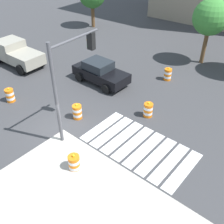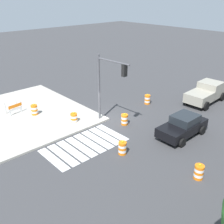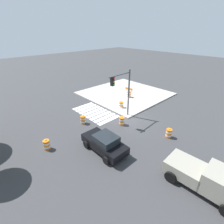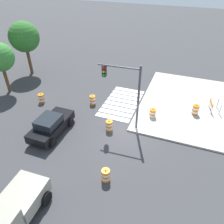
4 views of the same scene
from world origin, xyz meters
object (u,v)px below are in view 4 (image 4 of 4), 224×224
Objects in this scene: traffic_barrel_median_near at (106,175)px; traffic_light_pole at (124,86)px; traffic_barrel_far_curb at (153,114)px; pickup_truck at (4,221)px; traffic_barrel_on_sidewalk at (196,110)px; street_tree_streetside_mid at (24,37)px; traffic_barrel_near_corner at (93,100)px; street_tree_streetside_near at (0,57)px; construction_barricade at (213,105)px; traffic_barrel_crosswalk_end at (41,98)px; traffic_barrel_median_far at (109,126)px; sports_car at (51,125)px.

traffic_barrel_median_near is 0.19× the size of traffic_light_pole.
pickup_truck is at bearing 158.37° from traffic_barrel_far_curb.
traffic_barrel_on_sidewalk is 0.17× the size of street_tree_streetside_mid.
street_tree_streetside_near is (-0.83, 9.42, 3.33)m from traffic_barrel_near_corner.
construction_barricade is 0.26× the size of street_tree_streetside_near.
traffic_barrel_median_near is (-6.45, -9.41, 0.00)m from traffic_barrel_crosswalk_end.
street_tree_streetside_mid is (16.55, 11.02, 3.44)m from pickup_truck.
construction_barricade is at bearing -54.68° from traffic_light_pole.
street_tree_streetside_mid is (4.64, 0.62, 0.62)m from street_tree_streetside_near.
street_tree_streetside_near is (1.45, 13.28, -0.12)m from traffic_light_pole.
traffic_light_pole is (5.66, 0.70, 3.46)m from traffic_barrel_median_near.
traffic_barrel_near_corner is 11.23m from construction_barricade.
traffic_barrel_median_near is at bearing 149.25° from construction_barricade.
traffic_light_pole reaches higher than traffic_barrel_crosswalk_end.
traffic_light_pole is (-2.07, 2.08, 3.46)m from traffic_barrel_far_curb.
traffic_barrel_median_near is 0.20× the size of street_tree_streetside_near.
street_tree_streetside_near reaches higher than traffic_barrel_far_curb.
traffic_barrel_crosswalk_end is 8.40m from street_tree_streetside_mid.
traffic_barrel_median_far is at bearing 18.62° from traffic_barrel_median_near.
traffic_barrel_median_far is at bearing -65.00° from sports_car.
traffic_light_pole is (-2.28, -3.86, 3.46)m from traffic_barrel_near_corner.
sports_car is 4.23× the size of traffic_barrel_near_corner.
traffic_light_pole is at bearing 134.83° from traffic_barrel_far_curb.
traffic_barrel_on_sidewalk is (4.69, -6.51, 0.15)m from traffic_barrel_median_far.
traffic_light_pole reaches higher than street_tree_streetside_near.
traffic_light_pole reaches higher than sports_car.
pickup_truck is at bearing -138.89° from street_tree_streetside_near.
traffic_light_pole reaches higher than traffic_barrel_on_sidewalk.
construction_barricade reaches higher than traffic_barrel_median_near.
traffic_barrel_on_sidewalk is 0.19× the size of traffic_light_pole.
street_tree_streetside_near reaches higher than traffic_barrel_near_corner.
street_tree_streetside_mid reaches higher than traffic_barrel_median_near.
traffic_barrel_median_far is (-1.68, -7.80, 0.00)m from traffic_barrel_crosswalk_end.
traffic_barrel_median_near is 7.85m from traffic_barrel_far_curb.
traffic_barrel_far_curb is 3.93m from traffic_barrel_on_sidewalk.
traffic_barrel_median_near is 6.67m from traffic_light_pole.
construction_barricade is (2.91, -4.95, 0.27)m from traffic_barrel_far_curb.
pickup_truck is 6.02m from traffic_barrel_median_near.
traffic_barrel_median_near is (-7.94, -4.56, 0.00)m from traffic_barrel_near_corner.
sports_car is 5.31m from traffic_barrel_near_corner.
pickup_truck is at bearing -163.43° from sports_car.
street_tree_streetside_near is 4.72m from street_tree_streetside_mid.
pickup_truck is 16.05m from street_tree_streetside_near.
traffic_barrel_median_far is 0.17× the size of street_tree_streetside_mid.
traffic_barrel_crosswalk_end is at bearing 55.56° from traffic_barrel_median_near.
traffic_barrel_crosswalk_end is 1.00× the size of traffic_barrel_far_curb.
street_tree_streetside_mid is at bearing 75.88° from traffic_barrel_far_curb.
pickup_truck is 5.11× the size of traffic_barrel_median_far.
traffic_barrel_near_corner is 10.02m from street_tree_streetside_near.
traffic_barrel_on_sidewalk reaches higher than construction_barricade.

